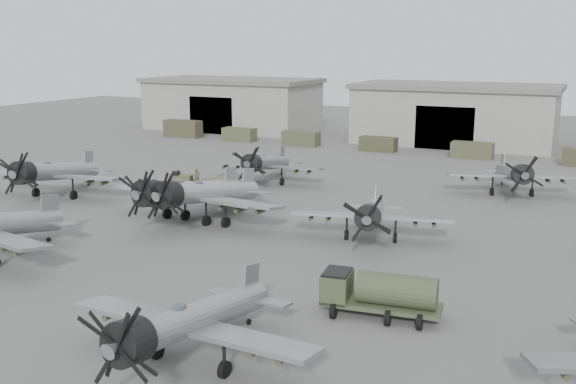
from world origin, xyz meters
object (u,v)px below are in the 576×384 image
(ground_crew, at_px, (197,178))
(aircraft_extra_572, at_px, (184,192))
(aircraft_mid_0, at_px, (52,172))
(aircraft_far_1, at_px, (514,173))
(aircraft_near_1, at_px, (187,322))
(tug_trailer, at_px, (197,180))
(aircraft_mid_1, at_px, (203,194))
(fuel_tanker, at_px, (380,291))
(aircraft_far_0, at_px, (265,163))
(aircraft_mid_2, at_px, (371,213))

(ground_crew, bearing_deg, aircraft_extra_572, -132.36)
(aircraft_mid_0, xyz_separation_m, aircraft_far_1, (39.17, 19.88, -0.28))
(aircraft_near_1, distance_m, tug_trailer, 39.02)
(aircraft_mid_1, bearing_deg, aircraft_far_1, 50.79)
(aircraft_far_1, relative_size, ground_crew, 6.30)
(fuel_tanker, bearing_deg, aircraft_near_1, -130.20)
(aircraft_far_1, distance_m, aircraft_extra_572, 31.47)
(aircraft_far_0, height_order, fuel_tanker, aircraft_far_0)
(aircraft_far_0, height_order, aircraft_extra_572, aircraft_extra_572)
(aircraft_near_1, xyz_separation_m, tug_trailer, (-21.30, 32.66, -1.71))
(aircraft_extra_572, bearing_deg, fuel_tanker, -22.79)
(aircraft_far_0, distance_m, aircraft_extra_572, 15.96)
(aircraft_far_1, relative_size, tug_trailer, 1.68)
(aircraft_near_1, distance_m, aircraft_extra_572, 24.79)
(aircraft_mid_0, xyz_separation_m, ground_crew, (9.59, 10.01, -1.54))
(fuel_tanker, distance_m, ground_crew, 35.06)
(aircraft_far_1, height_order, ground_crew, aircraft_far_1)
(aircraft_far_1, xyz_separation_m, fuel_tanker, (-2.83, -32.53, -0.83))
(aircraft_mid_1, distance_m, fuel_tanker, 21.71)
(tug_trailer, bearing_deg, aircraft_extra_572, -75.91)
(aircraft_mid_0, distance_m, tug_trailer, 14.21)
(aircraft_mid_2, height_order, aircraft_far_1, aircraft_far_1)
(aircraft_near_1, xyz_separation_m, aircraft_mid_1, (-12.55, 20.55, 0.28))
(aircraft_near_1, xyz_separation_m, aircraft_mid_0, (-30.38, 21.90, 0.26))
(aircraft_mid_1, xyz_separation_m, ground_crew, (-8.24, 11.37, -1.56))
(aircraft_mid_2, bearing_deg, aircraft_far_1, 54.56)
(fuel_tanker, bearing_deg, tug_trailer, 131.93)
(aircraft_far_0, bearing_deg, aircraft_mid_1, -87.45)
(aircraft_mid_1, xyz_separation_m, aircraft_extra_572, (-1.67, -0.24, 0.00))
(fuel_tanker, height_order, ground_crew, fuel_tanker)
(aircraft_mid_2, height_order, aircraft_far_0, aircraft_far_0)
(fuel_tanker, bearing_deg, aircraft_mid_0, 153.39)
(aircraft_far_0, bearing_deg, aircraft_near_1, -74.37)
(aircraft_far_1, bearing_deg, aircraft_far_0, 175.04)
(aircraft_near_1, bearing_deg, aircraft_mid_2, 88.86)
(aircraft_mid_2, distance_m, ground_crew, 24.20)
(aircraft_mid_0, relative_size, aircraft_far_1, 1.14)
(aircraft_far_1, bearing_deg, fuel_tanker, -112.93)
(fuel_tanker, xyz_separation_m, ground_crew, (-26.74, 22.66, -0.43))
(aircraft_near_1, xyz_separation_m, aircraft_far_1, (8.79, 41.78, -0.02))
(aircraft_far_0, distance_m, tug_trailer, 7.24)
(aircraft_mid_0, relative_size, aircraft_mid_2, 1.16)
(aircraft_extra_572, bearing_deg, aircraft_mid_0, -179.69)
(aircraft_extra_572, xyz_separation_m, tug_trailer, (-7.08, 12.35, -1.99))
(aircraft_mid_0, distance_m, aircraft_far_1, 43.93)
(aircraft_near_1, height_order, ground_crew, aircraft_near_1)
(aircraft_mid_0, height_order, tug_trailer, aircraft_mid_0)
(aircraft_far_0, xyz_separation_m, fuel_tanker, (21.19, -26.98, -0.82))
(aircraft_mid_0, relative_size, aircraft_extra_572, 0.99)
(aircraft_near_1, distance_m, aircraft_far_1, 42.69)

